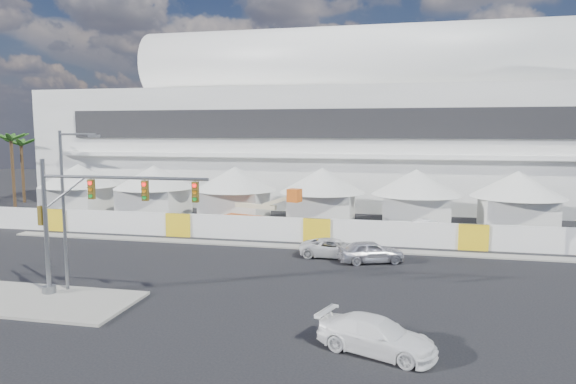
% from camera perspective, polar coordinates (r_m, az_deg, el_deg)
% --- Properties ---
extents(ground, '(160.00, 160.00, 0.00)m').
position_cam_1_polar(ground, '(30.04, -12.91, -10.84)').
color(ground, black).
rests_on(ground, ground).
extents(median_island, '(10.00, 5.00, 0.15)m').
position_cam_1_polar(median_island, '(30.65, -25.78, -10.85)').
color(median_island, gray).
rests_on(median_island, ground).
extents(far_curb, '(80.00, 1.20, 0.12)m').
position_cam_1_polar(far_curb, '(40.12, 23.05, -6.64)').
color(far_curb, gray).
rests_on(far_curb, ground).
extents(stadium, '(80.00, 24.80, 21.98)m').
position_cam_1_polar(stadium, '(67.46, 9.21, 7.09)').
color(stadium, silver).
rests_on(stadium, ground).
extents(tent_row, '(53.40, 8.40, 5.40)m').
position_cam_1_polar(tent_row, '(51.58, -1.13, 0.28)').
color(tent_row, silver).
rests_on(tent_row, ground).
extents(hoarding_fence, '(70.00, 0.25, 2.00)m').
position_cam_1_polar(hoarding_fence, '(41.63, 3.24, -4.30)').
color(hoarding_fence, white).
rests_on(hoarding_fence, ground).
extents(palm_cluster, '(10.60, 10.60, 8.55)m').
position_cam_1_polar(palm_cluster, '(71.89, -27.45, 4.35)').
color(palm_cluster, '#47331E').
rests_on(palm_cluster, ground).
extents(sedan_silver, '(3.28, 4.86, 1.54)m').
position_cam_1_polar(sedan_silver, '(35.91, 9.19, -6.56)').
color(sedan_silver, silver).
rests_on(sedan_silver, ground).
extents(pickup_curb, '(2.23, 4.79, 1.33)m').
position_cam_1_polar(pickup_curb, '(37.13, 5.06, -6.22)').
color(pickup_curb, silver).
rests_on(pickup_curb, ground).
extents(pickup_near, '(3.55, 5.34, 1.44)m').
position_cam_1_polar(pickup_near, '(22.03, 9.81, -15.43)').
color(pickup_near, white).
rests_on(pickup_near, ground).
extents(lot_car_a, '(2.35, 4.71, 1.48)m').
position_cam_1_polar(lot_car_a, '(45.32, 15.51, -3.96)').
color(lot_car_a, white).
rests_on(lot_car_a, ground).
extents(traffic_mast, '(9.78, 0.72, 7.39)m').
position_cam_1_polar(traffic_mast, '(29.56, -22.18, -2.97)').
color(traffic_mast, slate).
rests_on(traffic_mast, median_island).
extents(streetlight_median, '(2.46, 0.25, 8.89)m').
position_cam_1_polar(streetlight_median, '(30.77, -23.36, -0.78)').
color(streetlight_median, gray).
rests_on(streetlight_median, median_island).
extents(boom_lift, '(8.20, 2.93, 4.03)m').
position_cam_1_polar(boom_lift, '(47.23, -4.09, -2.88)').
color(boom_lift, '#D35713').
rests_on(boom_lift, ground).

